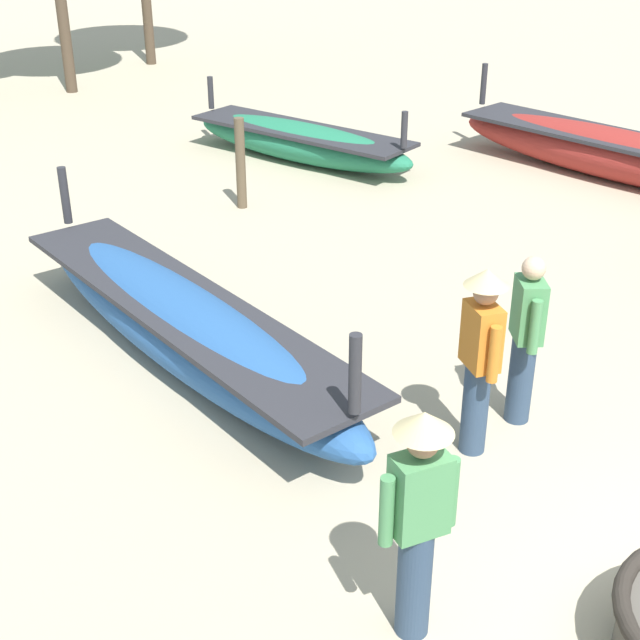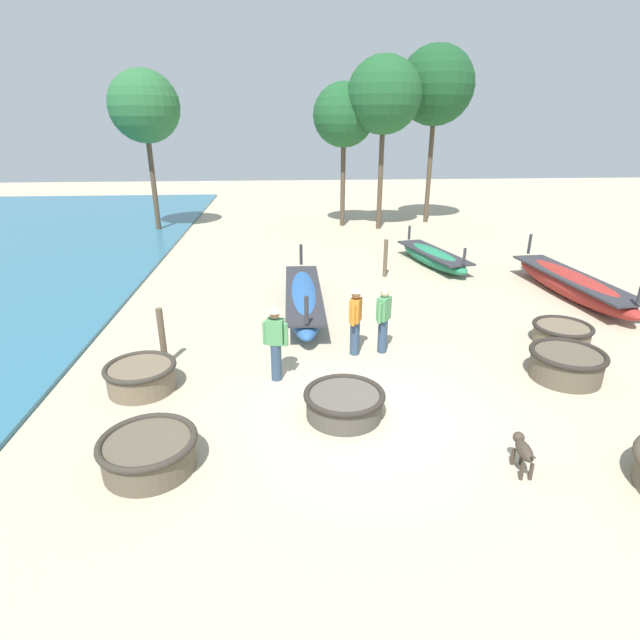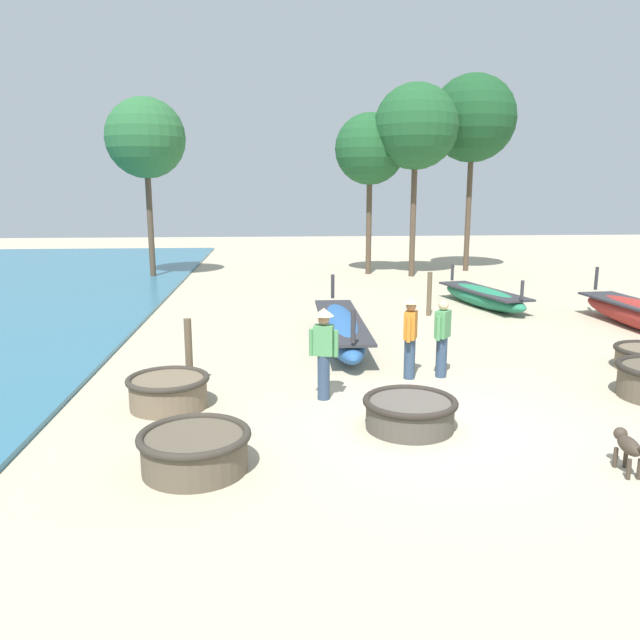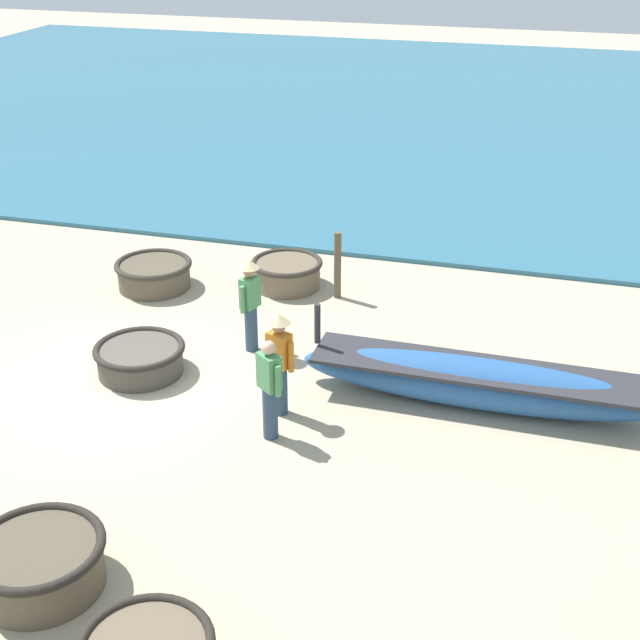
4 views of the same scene
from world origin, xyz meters
name	(u,v)px [view 4 (image 4 of 4)]	position (x,y,z in m)	size (l,w,h in m)	color
ground_plane	(129,383)	(0.00, 0.00, 0.00)	(80.00, 80.00, 0.00)	tan
sea	(500,113)	(-20.18, 4.00, 0.05)	(28.00, 52.00, 0.10)	#2D667F
coracle_front_right	(39,563)	(4.43, 1.14, 0.34)	(1.55, 1.55, 0.62)	brown
coracle_beside_post	(140,358)	(-0.39, 0.03, 0.27)	(1.50, 1.50, 0.50)	#4C473F
coracle_far_left	(287,272)	(-4.34, 1.30, 0.30)	(1.42, 1.42, 0.56)	brown
coracle_nearest	(154,273)	(-3.59, -1.22, 0.30)	(1.52, 1.52, 0.55)	brown
long_boat_red_hull	(478,382)	(-0.90, 5.48, 0.39)	(1.07, 5.61, 1.36)	#285693
fisherman_hauling	(269,387)	(0.82, 2.69, 0.84)	(0.38, 0.44, 1.57)	#2D425B
fisherman_crouching	(250,299)	(-1.63, 1.52, 0.96)	(0.52, 0.36, 1.67)	#2D425B
fisherman_by_coracle	(280,357)	(0.16, 2.63, 0.96)	(0.36, 0.50, 1.67)	#2D425B
mooring_post_inland	(338,265)	(-4.12, 2.39, 0.67)	(0.14, 0.14, 1.34)	brown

